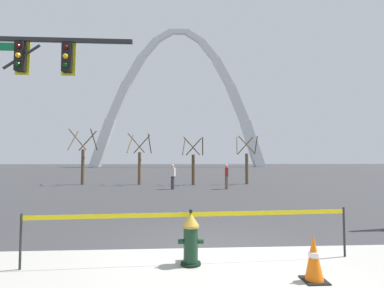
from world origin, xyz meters
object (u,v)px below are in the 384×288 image
(traffic_cone_by_hydrant, at_px, (314,258))
(traffic_signal_gantry, at_px, (11,88))
(pedestrian_walking_left, at_px, (227,176))
(pedestrian_standing_center, at_px, (173,177))
(monument_arch, at_px, (179,105))
(fire_hydrant, at_px, (191,239))

(traffic_cone_by_hydrant, distance_m, traffic_signal_gantry, 9.24)
(traffic_cone_by_hydrant, height_order, traffic_signal_gantry, traffic_signal_gantry)
(pedestrian_walking_left, distance_m, pedestrian_standing_center, 3.49)
(traffic_cone_by_hydrant, bearing_deg, pedestrian_walking_left, 85.36)
(traffic_signal_gantry, relative_size, monument_arch, 0.13)
(traffic_signal_gantry, distance_m, pedestrian_standing_center, 11.20)
(fire_hydrant, xyz_separation_m, traffic_cone_by_hydrant, (1.88, -0.81, -0.11))
(pedestrian_walking_left, bearing_deg, pedestrian_standing_center, 179.06)
(traffic_signal_gantry, bearing_deg, pedestrian_walking_left, 48.80)
(fire_hydrant, height_order, monument_arch, monument_arch)
(traffic_cone_by_hydrant, height_order, pedestrian_standing_center, pedestrian_standing_center)
(traffic_cone_by_hydrant, xyz_separation_m, monument_arch, (-1.38, 70.74, 16.11))
(traffic_cone_by_hydrant, relative_size, monument_arch, 0.02)
(monument_arch, bearing_deg, traffic_signal_gantry, -95.01)
(fire_hydrant, relative_size, pedestrian_walking_left, 0.62)
(monument_arch, bearing_deg, traffic_cone_by_hydrant, -88.88)
(traffic_cone_by_hydrant, relative_size, pedestrian_walking_left, 0.46)
(pedestrian_walking_left, bearing_deg, fire_hydrant, -102.93)
(fire_hydrant, height_order, traffic_cone_by_hydrant, fire_hydrant)
(traffic_cone_by_hydrant, height_order, monument_arch, monument_arch)
(traffic_signal_gantry, bearing_deg, pedestrian_standing_center, 63.17)
(pedestrian_standing_center, bearing_deg, monument_arch, 89.02)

